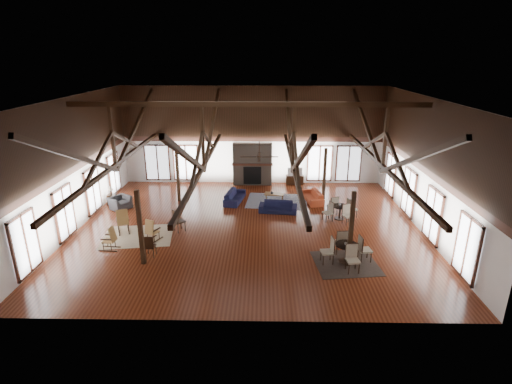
{
  "coord_description": "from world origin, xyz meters",
  "views": [
    {
      "loc": [
        0.67,
        -17.3,
        7.81
      ],
      "look_at": [
        0.33,
        1.0,
        1.43
      ],
      "focal_mm": 28.0,
      "sensor_mm": 36.0,
      "label": 1
    }
  ],
  "objects_px": {
    "sofa_navy_left": "(235,197)",
    "coffee_table": "(274,194)",
    "sofa_orange": "(313,196)",
    "cafe_table_near": "(346,250)",
    "tv_console": "(295,180)",
    "armchair": "(120,203)",
    "cafe_table_far": "(340,210)",
    "sofa_navy_front": "(278,207)"
  },
  "relations": [
    {
      "from": "cafe_table_far",
      "to": "sofa_orange",
      "type": "bearing_deg",
      "value": 112.63
    },
    {
      "from": "sofa_navy_front",
      "to": "sofa_navy_left",
      "type": "distance_m",
      "value": 2.8
    },
    {
      "from": "sofa_navy_left",
      "to": "coffee_table",
      "type": "xyz_separation_m",
      "value": [
        2.2,
        0.23,
        0.06
      ]
    },
    {
      "from": "coffee_table",
      "to": "cafe_table_far",
      "type": "distance_m",
      "value": 4.1
    },
    {
      "from": "armchair",
      "to": "cafe_table_far",
      "type": "relative_size",
      "value": 0.54
    },
    {
      "from": "sofa_navy_left",
      "to": "cafe_table_far",
      "type": "distance_m",
      "value": 5.88
    },
    {
      "from": "sofa_navy_left",
      "to": "sofa_orange",
      "type": "relative_size",
      "value": 1.02
    },
    {
      "from": "armchair",
      "to": "sofa_navy_front",
      "type": "bearing_deg",
      "value": -57.87
    },
    {
      "from": "sofa_orange",
      "to": "coffee_table",
      "type": "bearing_deg",
      "value": -101.23
    },
    {
      "from": "sofa_navy_front",
      "to": "sofa_navy_left",
      "type": "xyz_separation_m",
      "value": [
        -2.35,
        1.51,
        0.01
      ]
    },
    {
      "from": "coffee_table",
      "to": "tv_console",
      "type": "relative_size",
      "value": 1.04
    },
    {
      "from": "sofa_navy_front",
      "to": "cafe_table_far",
      "type": "distance_m",
      "value": 3.16
    },
    {
      "from": "sofa_navy_front",
      "to": "coffee_table",
      "type": "bearing_deg",
      "value": 101.75
    },
    {
      "from": "sofa_navy_front",
      "to": "armchair",
      "type": "bearing_deg",
      "value": -175.52
    },
    {
      "from": "sofa_navy_left",
      "to": "coffee_table",
      "type": "distance_m",
      "value": 2.22
    },
    {
      "from": "sofa_navy_left",
      "to": "armchair",
      "type": "relative_size",
      "value": 2.02
    },
    {
      "from": "cafe_table_far",
      "to": "tv_console",
      "type": "relative_size",
      "value": 1.71
    },
    {
      "from": "cafe_table_far",
      "to": "tv_console",
      "type": "bearing_deg",
      "value": 108.01
    },
    {
      "from": "coffee_table",
      "to": "sofa_navy_front",
      "type": "bearing_deg",
      "value": -76.95
    },
    {
      "from": "coffee_table",
      "to": "cafe_table_far",
      "type": "relative_size",
      "value": 0.61
    },
    {
      "from": "sofa_orange",
      "to": "cafe_table_near",
      "type": "distance_m",
      "value": 6.86
    },
    {
      "from": "sofa_navy_left",
      "to": "cafe_table_far",
      "type": "relative_size",
      "value": 1.09
    },
    {
      "from": "sofa_navy_front",
      "to": "cafe_table_near",
      "type": "bearing_deg",
      "value": -57.26
    },
    {
      "from": "sofa_orange",
      "to": "tv_console",
      "type": "xyz_separation_m",
      "value": [
        -0.79,
        3.13,
        -0.02
      ]
    },
    {
      "from": "sofa_navy_left",
      "to": "cafe_table_far",
      "type": "bearing_deg",
      "value": -102.94
    },
    {
      "from": "sofa_navy_left",
      "to": "coffee_table",
      "type": "height_order",
      "value": "sofa_navy_left"
    },
    {
      "from": "tv_console",
      "to": "cafe_table_far",
      "type": "bearing_deg",
      "value": -71.99
    },
    {
      "from": "tv_console",
      "to": "sofa_navy_left",
      "type": "bearing_deg",
      "value": -137.37
    },
    {
      "from": "coffee_table",
      "to": "sofa_navy_left",
      "type": "bearing_deg",
      "value": -165.91
    },
    {
      "from": "sofa_navy_front",
      "to": "tv_console",
      "type": "height_order",
      "value": "sofa_navy_front"
    },
    {
      "from": "cafe_table_near",
      "to": "sofa_navy_front",
      "type": "bearing_deg",
      "value": 115.8
    },
    {
      "from": "coffee_table",
      "to": "armchair",
      "type": "bearing_deg",
      "value": -162.23
    },
    {
      "from": "sofa_navy_left",
      "to": "armchair",
      "type": "xyz_separation_m",
      "value": [
        -6.01,
        -1.15,
        0.03
      ]
    },
    {
      "from": "cafe_table_near",
      "to": "tv_console",
      "type": "height_order",
      "value": "cafe_table_near"
    },
    {
      "from": "sofa_navy_left",
      "to": "sofa_orange",
      "type": "height_order",
      "value": "sofa_navy_left"
    },
    {
      "from": "cafe_table_near",
      "to": "tv_console",
      "type": "relative_size",
      "value": 1.89
    },
    {
      "from": "sofa_navy_front",
      "to": "armchair",
      "type": "distance_m",
      "value": 8.37
    },
    {
      "from": "armchair",
      "to": "cafe_table_far",
      "type": "bearing_deg",
      "value": -61.42
    },
    {
      "from": "armchair",
      "to": "cafe_table_far",
      "type": "height_order",
      "value": "cafe_table_far"
    },
    {
      "from": "sofa_orange",
      "to": "cafe_table_near",
      "type": "xyz_separation_m",
      "value": [
        0.51,
        -6.84,
        0.24
      ]
    },
    {
      "from": "sofa_navy_left",
      "to": "tv_console",
      "type": "distance_m",
      "value": 4.84
    },
    {
      "from": "sofa_orange",
      "to": "tv_console",
      "type": "bearing_deg",
      "value": -175.05
    }
  ]
}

